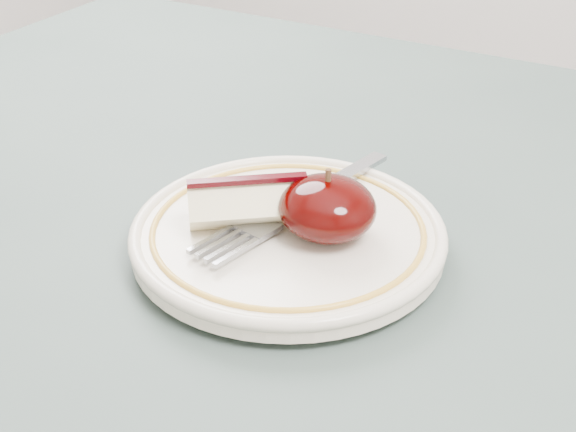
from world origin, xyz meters
The scene contains 5 objects.
table centered at (0.00, 0.00, 0.66)m, with size 0.90×0.90×0.75m.
plate centered at (0.07, 0.00, 0.76)m, with size 0.21×0.21×0.02m.
apple_half centered at (0.10, 0.00, 0.79)m, with size 0.07×0.06×0.05m.
apple_wedge centered at (0.05, -0.02, 0.79)m, with size 0.08×0.08×0.04m.
fork centered at (0.07, 0.02, 0.77)m, with size 0.06×0.19×0.00m.
Camera 1 is at (0.30, -0.41, 1.05)m, focal length 50.00 mm.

